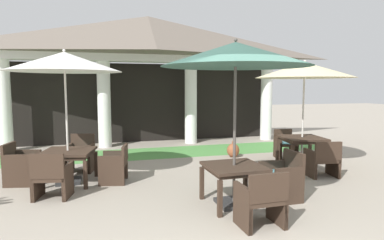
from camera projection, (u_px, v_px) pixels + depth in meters
The scene contains 17 objects.
background_pavilion at pixel (148, 48), 11.32m from camera, with size 10.22×2.57×4.41m.
lawn_strip at pixel (156, 153), 10.18m from camera, with size 12.02×1.76×0.01m, color #519347.
patio_table_near_foreground at pixel (234, 170), 5.67m from camera, with size 0.97×0.97×0.70m.
patio_umbrella_near_foreground at pixel (236, 56), 5.47m from camera, with size 2.51×2.51×2.84m.
patio_chair_near_foreground_east at pixel (283, 177), 5.97m from camera, with size 0.60×0.64×0.88m.
patio_chair_near_foreground_south at pixel (261, 200), 4.78m from camera, with size 0.64×0.54×0.85m.
patio_table_mid_left at pixel (68, 155), 6.96m from camera, with size 1.20×1.20×0.70m.
patio_umbrella_mid_left at pixel (64, 63), 6.77m from camera, with size 2.33×2.33×2.81m.
patio_chair_mid_left_east at pixel (115, 164), 7.05m from camera, with size 0.65×0.70×0.80m.
patio_chair_mid_left_north at pixel (81, 154), 7.96m from camera, with size 0.69×0.67×0.88m.
patio_chair_mid_left_west at pixel (21, 164), 6.92m from camera, with size 0.69×0.70×0.87m.
patio_chair_mid_left_south at pixel (52, 177), 6.01m from camera, with size 0.71×0.65×0.87m.
patio_table_mid_right at pixel (302, 141), 8.43m from camera, with size 1.12×1.12×0.76m.
patio_umbrella_mid_right at pixel (305, 71), 8.25m from camera, with size 2.45×2.45×2.71m.
patio_chair_mid_right_north at pixel (285, 144), 9.46m from camera, with size 0.62×0.57×0.81m.
patio_chair_mid_right_south at pixel (323, 160), 7.45m from camera, with size 0.70×0.64×0.84m.
terracotta_urn at pixel (233, 150), 9.57m from camera, with size 0.36×0.36×0.48m.
Camera 1 is at (-1.64, -3.23, 2.05)m, focal length 30.86 mm.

